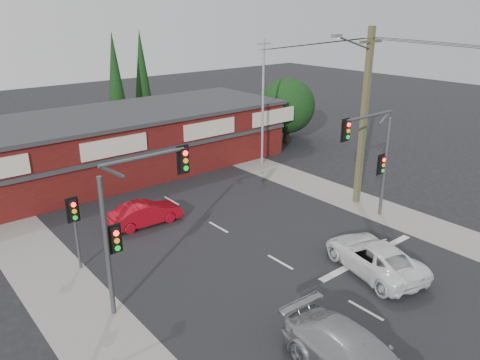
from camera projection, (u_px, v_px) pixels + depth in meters
ground at (292, 269)px, 20.72m from camera, size 120.00×120.00×0.00m
road_strip at (223, 230)px, 24.35m from camera, size 14.00×70.00×0.01m
verge_left at (60, 288)px, 19.28m from camera, size 3.00×70.00×0.02m
verge_right at (330, 192)px, 29.41m from camera, size 3.00×70.00×0.02m
stop_line at (368, 256)px, 21.71m from camera, size 6.50×0.35×0.01m
white_suv at (374, 257)px, 20.34m from camera, size 3.44×5.39×1.39m
silver_suv at (355, 358)px, 14.35m from camera, size 2.36×5.29×1.51m
red_sedan at (146, 213)px, 24.80m from camera, size 3.94×1.60×1.27m
lane_dashes at (172, 201)px, 28.03m from camera, size 0.12×57.76×0.01m
shop_building at (104, 145)px, 31.72m from camera, size 27.30×8.40×4.22m
tree_cluster at (285, 108)px, 39.68m from camera, size 5.90×5.10×5.50m
conifer_near at (115, 78)px, 38.33m from camera, size 1.80×1.80×9.25m
conifer_far at (142, 72)px, 41.87m from camera, size 1.80×1.80×9.25m
traffic_mast_left at (132, 211)px, 16.99m from camera, size 3.77×0.27×5.97m
traffic_mast_right at (374, 150)px, 24.18m from camera, size 3.96×0.27×5.97m
pedestal_signal at (74, 219)px, 19.96m from camera, size 0.55×0.27×3.38m
utility_pole at (363, 113)px, 26.01m from camera, size 4.38×0.59×10.00m
steel_pole at (263, 101)px, 33.17m from camera, size 1.20×0.16×9.00m
power_lines at (473, 52)px, 20.87m from camera, size 2.01×29.00×1.22m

